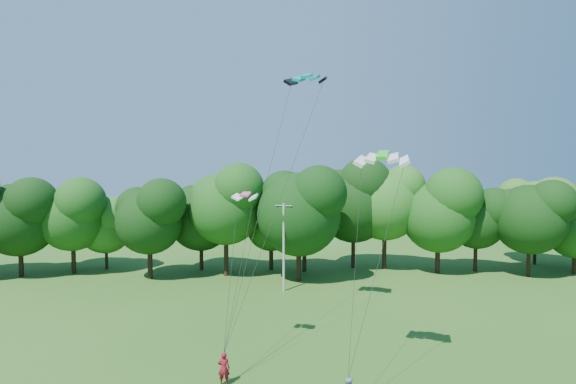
{
  "coord_description": "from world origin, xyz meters",
  "views": [
    {
      "loc": [
        -2.37,
        -16.19,
        12.2
      ],
      "look_at": [
        -1.34,
        13.0,
        10.69
      ],
      "focal_mm": 28.0,
      "sensor_mm": 36.0,
      "label": 1
    }
  ],
  "objects": [
    {
      "name": "kite_teal",
      "position": [
        0.3,
        18.6,
        19.33
      ],
      "size": [
        3.49,
        2.44,
        0.63
      ],
      "rotation": [
        0.0,
        0.0,
        -0.35
      ],
      "color": "#059C95",
      "rests_on": "ground"
    },
    {
      "name": "utility_pole",
      "position": [
        -1.24,
        28.05,
        4.5
      ],
      "size": [
        1.64,
        0.77,
        8.78
      ],
      "rotation": [
        0.0,
        0.0,
        -0.41
      ],
      "color": "#ACABA3",
      "rests_on": "ground"
    },
    {
      "name": "kite_flyer_left",
      "position": [
        -5.12,
        8.68,
        0.94
      ],
      "size": [
        0.72,
        0.5,
        1.88
      ],
      "primitive_type": "imported",
      "rotation": [
        0.0,
        0.0,
        3.07
      ],
      "color": "maroon",
      "rests_on": "ground"
    },
    {
      "name": "kite_green",
      "position": [
        3.89,
        9.09,
        12.98
      ],
      "size": [
        3.27,
        2.34,
        0.6
      ],
      "rotation": [
        0.0,
        0.0,
        -0.38
      ],
      "color": "#1FD520",
      "rests_on": "ground"
    },
    {
      "name": "tree_back_east",
      "position": [
        31.19,
        39.53,
        7.5
      ],
      "size": [
        8.25,
        8.25,
        12.01
      ],
      "color": "#392117",
      "rests_on": "ground"
    },
    {
      "name": "tree_back_center",
      "position": [
        0.51,
        32.07,
        9.09
      ],
      "size": [
        10.01,
        10.01,
        14.56
      ],
      "color": "black",
      "rests_on": "ground"
    },
    {
      "name": "kite_pink",
      "position": [
        -4.09,
        12.61,
        10.57
      ],
      "size": [
        1.77,
        1.19,
        0.31
      ],
      "rotation": [
        0.0,
        0.0,
        -0.27
      ],
      "color": "#FF468A",
      "rests_on": "ground"
    },
    {
      "name": "tree_back_west",
      "position": [
        -26.71,
        38.97,
        6.83
      ],
      "size": [
        7.52,
        7.52,
        10.93
      ],
      "color": "#321C14",
      "rests_on": "ground"
    }
  ]
}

